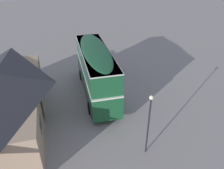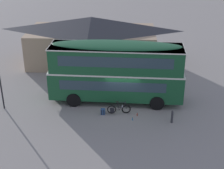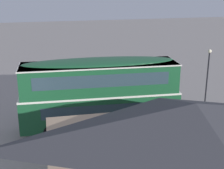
{
  "view_description": "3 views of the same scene",
  "coord_description": "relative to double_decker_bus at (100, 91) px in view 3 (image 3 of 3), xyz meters",
  "views": [
    {
      "loc": [
        -18.74,
        4.73,
        11.95
      ],
      "look_at": [
        -1.56,
        -0.51,
        1.38
      ],
      "focal_mm": 35.03,
      "sensor_mm": 36.0,
      "label": 1
    },
    {
      "loc": [
        -0.17,
        -22.67,
        12.59
      ],
      "look_at": [
        -0.75,
        -1.1,
        2.28
      ],
      "focal_mm": 53.57,
      "sensor_mm": 36.0,
      "label": 2
    },
    {
      "loc": [
        3.18,
        20.12,
        9.52
      ],
      "look_at": [
        -1.81,
        -1.52,
        2.3
      ],
      "focal_mm": 51.58,
      "sensor_mm": 36.0,
      "label": 3
    }
  ],
  "objects": [
    {
      "name": "ground_plane",
      "position": [
        0.47,
        -0.75,
        -2.64
      ],
      "size": [
        120.0,
        120.0,
        0.0
      ],
      "primitive_type": "plane",
      "color": "gray"
    },
    {
      "name": "pub_building",
      "position": [
        -2.52,
        8.09,
        -0.26
      ],
      "size": [
        12.8,
        6.3,
        4.68
      ],
      "color": "tan",
      "rests_on": "ground"
    },
    {
      "name": "kerb_bollard",
      "position": [
        3.97,
        -3.21,
        -2.15
      ],
      "size": [
        0.16,
        0.16,
        0.97
      ],
      "color": "#333338",
      "rests_on": "ground"
    },
    {
      "name": "double_decker_bus",
      "position": [
        0.0,
        0.0,
        0.0
      ],
      "size": [
        10.33,
        3.06,
        4.79
      ],
      "color": "black",
      "rests_on": "ground"
    },
    {
      "name": "water_bottle_red_squeeze",
      "position": [
        1.58,
        -2.34,
        -2.52
      ],
      "size": [
        0.07,
        0.07,
        0.26
      ],
      "color": "#D84C33",
      "rests_on": "ground"
    },
    {
      "name": "touring_bicycle",
      "position": [
        0.18,
        -2.05,
        -2.27
      ],
      "size": [
        1.76,
        0.54,
        1.01
      ],
      "color": "black",
      "rests_on": "ground"
    },
    {
      "name": "street_lamp",
      "position": [
        -8.49,
        -1.49,
        0.27
      ],
      "size": [
        0.28,
        0.28,
        4.73
      ],
      "color": "black",
      "rests_on": "ground"
    },
    {
      "name": "backpack_on_ground",
      "position": [
        -0.93,
        -2.2,
        -2.38
      ],
      "size": [
        0.34,
        0.31,
        0.52
      ],
      "color": "#2D4C7A",
      "rests_on": "ground"
    },
    {
      "name": "water_bottle_blue_sports",
      "position": [
        1.22,
        -2.98,
        -2.53
      ],
      "size": [
        0.06,
        0.06,
        0.23
      ],
      "color": "#338CBF",
      "rests_on": "ground"
    }
  ]
}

